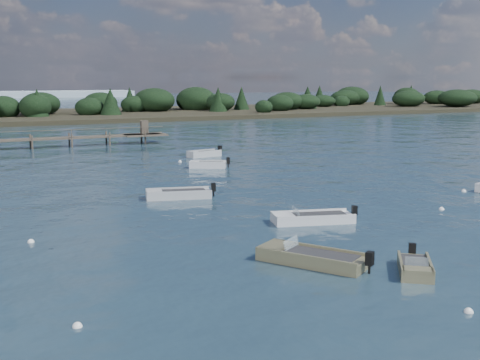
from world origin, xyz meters
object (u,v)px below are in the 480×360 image
dinghy_mid_grey (178,196)px  dinghy_extra_a (415,269)px  dinghy_near_olive (312,260)px  tender_far_grey_b (204,155)px  tender_far_white (208,166)px  dinghy_mid_white_a (312,220)px

dinghy_mid_grey → dinghy_extra_a: size_ratio=1.58×
dinghy_mid_grey → dinghy_near_olive: dinghy_near_olive is taller
tender_far_grey_b → dinghy_near_olive: 35.36m
dinghy_extra_a → dinghy_near_olive: dinghy_near_olive is taller
tender_far_white → dinghy_near_olive: bearing=-103.1°
dinghy_extra_a → tender_far_white: bearing=83.9°
dinghy_mid_white_a → dinghy_extra_a: bearing=-95.2°
dinghy_mid_grey → dinghy_extra_a: (3.55, -18.53, -0.01)m
tender_far_grey_b → dinghy_mid_grey: 20.70m
tender_far_grey_b → dinghy_mid_grey: tender_far_grey_b is taller
dinghy_mid_white_a → dinghy_mid_grey: bearing=114.8°
tender_far_grey_b → dinghy_mid_white_a: size_ratio=0.79×
dinghy_mid_grey → dinghy_mid_white_a: bearing=-65.2°
tender_far_grey_b → dinghy_extra_a: bearing=-98.7°
tender_far_grey_b → dinghy_near_olive: bearing=-104.4°
tender_far_grey_b → tender_far_white: bearing=-109.3°
dinghy_near_olive → tender_far_white: bearing=76.9°
dinghy_near_olive → dinghy_mid_grey: bearing=91.6°
dinghy_near_olive → dinghy_extra_a: bearing=-42.1°
tender_far_grey_b → dinghy_mid_grey: (-9.22, -18.54, -0.02)m
dinghy_extra_a → dinghy_mid_white_a: 9.13m
tender_far_white → dinghy_extra_a: bearing=-96.1°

